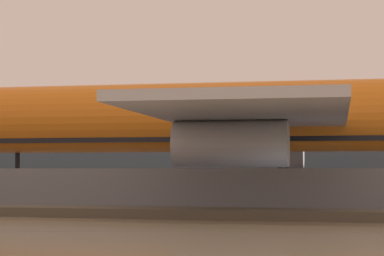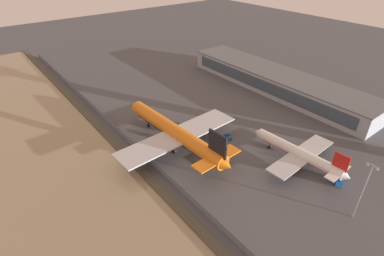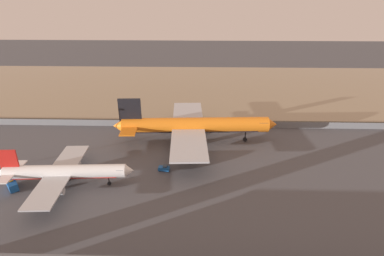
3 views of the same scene
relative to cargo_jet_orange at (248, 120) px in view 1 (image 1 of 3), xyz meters
The scene contains 6 objects.
ground_plane 7.12m from the cargo_jet_orange, 113.68° to the left, with size 500.00×500.00×0.00m, color #4C4C51.
shoreline_seawall 18.39m from the cargo_jet_orange, 94.58° to the right, with size 320.00×3.00×0.50m.
perimeter_fence 13.82m from the cargo_jet_orange, 96.17° to the right, with size 280.00×0.10×2.58m.
cargo_jet_orange is the anchor object (origin of this frame).
baggage_tug 21.42m from the cargo_jet_orange, 67.06° to the left, with size 3.34×1.90×1.80m.
terminal_building 70.78m from the cargo_jet_orange, 98.02° to the left, with size 103.88×21.03×9.80m.
Camera 1 is at (10.98, -58.35, 2.54)m, focal length 70.00 mm.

